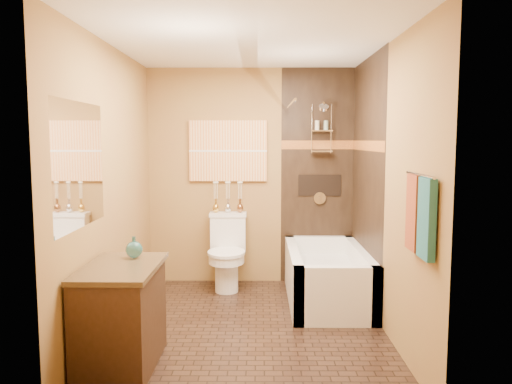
{
  "coord_description": "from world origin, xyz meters",
  "views": [
    {
      "loc": [
        0.1,
        -4.32,
        1.68
      ],
      "look_at": [
        0.06,
        0.4,
        1.18
      ],
      "focal_mm": 35.0,
      "sensor_mm": 36.0,
      "label": 1
    }
  ],
  "objects_px": {
    "sunset_painting": "(228,151)",
    "vanity": "(121,316)",
    "toilet": "(227,251)",
    "bathtub": "(327,280)"
  },
  "relations": [
    {
      "from": "sunset_painting",
      "to": "bathtub",
      "type": "xyz_separation_m",
      "value": [
        1.07,
        -0.73,
        -1.33
      ]
    },
    {
      "from": "bathtub",
      "to": "sunset_painting",
      "type": "bearing_deg",
      "value": 145.82
    },
    {
      "from": "bathtub",
      "to": "toilet",
      "type": "relative_size",
      "value": 1.79
    },
    {
      "from": "vanity",
      "to": "bathtub",
      "type": "bearing_deg",
      "value": 41.67
    },
    {
      "from": "sunset_painting",
      "to": "vanity",
      "type": "distance_m",
      "value": 2.61
    },
    {
      "from": "sunset_painting",
      "to": "vanity",
      "type": "bearing_deg",
      "value": -106.36
    },
    {
      "from": "bathtub",
      "to": "toilet",
      "type": "xyz_separation_m",
      "value": [
        -1.07,
        0.45,
        0.2
      ]
    },
    {
      "from": "bathtub",
      "to": "vanity",
      "type": "distance_m",
      "value": 2.3
    },
    {
      "from": "toilet",
      "to": "bathtub",
      "type": "bearing_deg",
      "value": -23.52
    },
    {
      "from": "sunset_painting",
      "to": "vanity",
      "type": "height_order",
      "value": "sunset_painting"
    }
  ]
}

